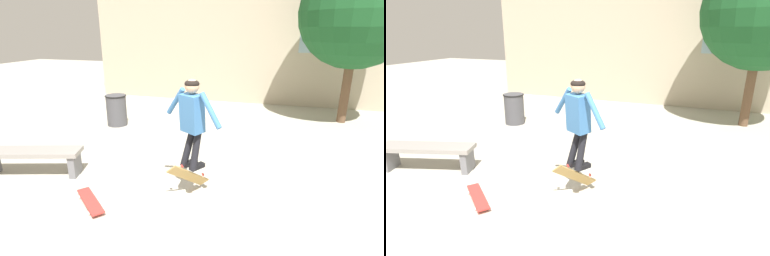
{
  "view_description": "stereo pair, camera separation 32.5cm",
  "coord_description": "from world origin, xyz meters",
  "views": [
    {
      "loc": [
        1.64,
        -3.36,
        2.61
      ],
      "look_at": [
        0.43,
        0.77,
        1.19
      ],
      "focal_mm": 28.0,
      "sensor_mm": 36.0,
      "label": 1
    },
    {
      "loc": [
        1.95,
        -3.26,
        2.61
      ],
      "look_at": [
        0.43,
        0.77,
        1.19
      ],
      "focal_mm": 28.0,
      "sensor_mm": 36.0,
      "label": 2
    }
  ],
  "objects": [
    {
      "name": "ground_plane",
      "position": [
        0.0,
        0.0,
        0.0
      ],
      "size": [
        40.0,
        40.0,
        0.0
      ],
      "primitive_type": "plane",
      "color": "#B2AD9E"
    },
    {
      "name": "building_backdrop",
      "position": [
        -0.02,
        7.9,
        2.37
      ],
      "size": [
        11.45,
        0.52,
        5.92
      ],
      "color": "#B7A88E",
      "rests_on": "ground_plane"
    },
    {
      "name": "tree_right",
      "position": [
        3.49,
        6.03,
        3.06
      ],
      "size": [
        3.04,
        3.04,
        4.59
      ],
      "color": "brown",
      "rests_on": "ground_plane"
    },
    {
      "name": "park_bench",
      "position": [
        -2.64,
        0.69,
        0.37
      ],
      "size": [
        1.85,
        0.95,
        0.51
      ],
      "rotation": [
        0.0,
        0.0,
        0.3
      ],
      "color": "gray",
      "rests_on": "ground_plane"
    },
    {
      "name": "trash_bin",
      "position": [
        -2.73,
        3.93,
        0.46
      ],
      "size": [
        0.6,
        0.6,
        0.87
      ],
      "color": "#47474C",
      "rests_on": "ground_plane"
    },
    {
      "name": "skater",
      "position": [
        0.43,
        0.77,
        1.37
      ],
      "size": [
        1.05,
        0.7,
        1.4
      ],
      "rotation": [
        0.0,
        0.0,
        1.01
      ],
      "color": "teal"
    },
    {
      "name": "skateboard_flipping",
      "position": [
        0.35,
        0.84,
        0.34
      ],
      "size": [
        0.57,
        0.58,
        0.6
      ],
      "rotation": [
        0.0,
        0.0,
        0.95
      ],
      "color": "#AD894C"
    },
    {
      "name": "skateboard_resting",
      "position": [
        -1.03,
        0.1,
        0.07
      ],
      "size": [
        0.79,
        0.71,
        0.08
      ],
      "rotation": [
        0.0,
        0.0,
        5.58
      ],
      "color": "red",
      "rests_on": "ground_plane"
    }
  ]
}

